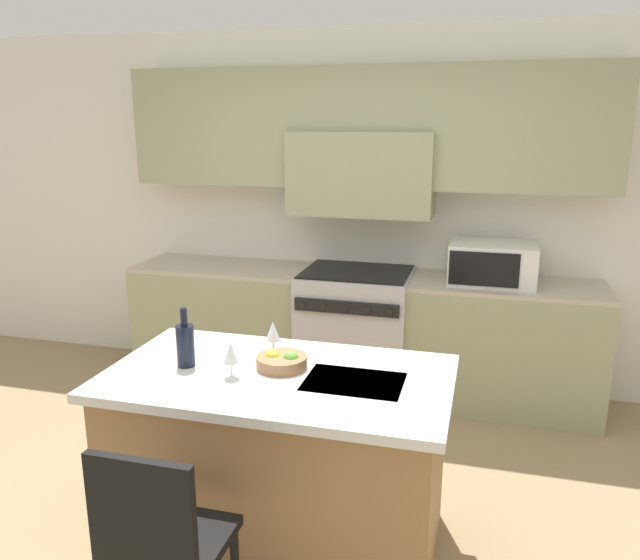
% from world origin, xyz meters
% --- Properties ---
extents(ground_plane, '(10.00, 10.00, 0.00)m').
position_xyz_m(ground_plane, '(0.00, 0.00, 0.00)').
color(ground_plane, '#997F5B').
extents(back_cabinetry, '(10.00, 0.46, 2.70)m').
position_xyz_m(back_cabinetry, '(0.00, 2.16, 1.60)').
color(back_cabinetry, silver).
rests_on(back_cabinetry, ground_plane).
extents(back_counter, '(3.50, 0.62, 0.92)m').
position_xyz_m(back_counter, '(0.00, 1.91, 0.46)').
color(back_counter, gray).
rests_on(back_counter, ground_plane).
extents(range_stove, '(0.81, 0.70, 0.95)m').
position_xyz_m(range_stove, '(-0.00, 1.89, 0.48)').
color(range_stove, '#B7B7BC').
rests_on(range_stove, ground_plane).
extents(microwave, '(0.59, 0.42, 0.28)m').
position_xyz_m(microwave, '(0.96, 1.91, 1.07)').
color(microwave, silver).
rests_on(microwave, back_counter).
extents(kitchen_island, '(1.59, 0.91, 0.90)m').
position_xyz_m(kitchen_island, '(0.02, 0.05, 0.45)').
color(kitchen_island, olive).
rests_on(kitchen_island, ground_plane).
extents(island_chair, '(0.42, 0.40, 0.95)m').
position_xyz_m(island_chair, '(-0.16, -0.76, 0.55)').
color(island_chair, black).
rests_on(island_chair, ground_plane).
extents(wine_bottle, '(0.08, 0.08, 0.29)m').
position_xyz_m(wine_bottle, '(-0.43, 0.02, 1.01)').
color(wine_bottle, black).
rests_on(wine_bottle, kitchen_island).
extents(wine_glass_near, '(0.07, 0.07, 0.17)m').
position_xyz_m(wine_glass_near, '(-0.16, -0.06, 1.02)').
color(wine_glass_near, white).
rests_on(wine_glass_near, kitchen_island).
extents(wine_glass_far, '(0.07, 0.07, 0.17)m').
position_xyz_m(wine_glass_far, '(-0.08, 0.27, 1.02)').
color(wine_glass_far, white).
rests_on(wine_glass_far, kitchen_island).
extents(fruit_bowl, '(0.24, 0.24, 0.09)m').
position_xyz_m(fruit_bowl, '(0.02, 0.12, 0.93)').
color(fruit_bowl, '#996B47').
rests_on(fruit_bowl, kitchen_island).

